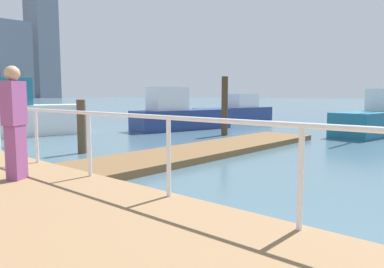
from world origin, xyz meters
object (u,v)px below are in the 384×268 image
(moored_boat_4, at_px, (179,115))
(pedestrian_1, at_px, (15,121))
(moored_boat_5, at_px, (236,112))
(moored_boat_2, at_px, (11,114))

(moored_boat_4, height_order, pedestrian_1, pedestrian_1)
(pedestrian_1, bearing_deg, moored_boat_5, 23.93)
(moored_boat_2, distance_m, pedestrian_1, 10.75)
(moored_boat_4, relative_size, pedestrian_1, 2.97)
(moored_boat_4, height_order, moored_boat_5, moored_boat_4)
(moored_boat_2, bearing_deg, pedestrian_1, -112.17)
(moored_boat_2, xyz_separation_m, pedestrian_1, (-4.05, -9.94, 0.41))
(moored_boat_4, xyz_separation_m, moored_boat_5, (6.57, 1.10, -0.11))
(moored_boat_2, height_order, moored_boat_4, moored_boat_2)
(moored_boat_4, distance_m, pedestrian_1, 12.57)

